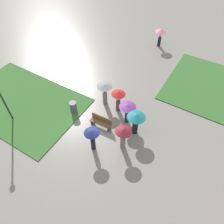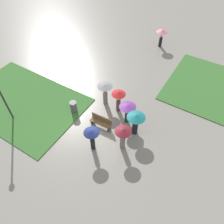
# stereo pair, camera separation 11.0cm
# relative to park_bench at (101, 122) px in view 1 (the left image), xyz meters

# --- Properties ---
(ground_plane) EXTENTS (90.00, 90.00, 0.00)m
(ground_plane) POSITION_rel_park_bench_xyz_m (0.19, -0.60, -0.46)
(ground_plane) COLOR gray
(lawn_patch_near) EXTENTS (9.43, 6.22, 0.06)m
(lawn_patch_near) POSITION_rel_park_bench_xyz_m (-6.52, -1.24, -0.43)
(lawn_patch_near) COLOR #386B2D
(lawn_patch_near) RESTS_ON ground_plane
(park_bench) EXTENTS (1.54, 0.48, 0.90)m
(park_bench) POSITION_rel_park_bench_xyz_m (0.00, 0.00, 0.00)
(park_bench) COLOR brown
(park_bench) RESTS_ON ground_plane
(trash_bin) EXTENTS (0.52, 0.52, 0.94)m
(trash_bin) POSITION_rel_park_bench_xyz_m (-2.44, 0.09, 0.02)
(trash_bin) COLOR #4C4C51
(trash_bin) RESTS_ON ground_plane
(crowd_person_red) EXTENTS (0.99, 0.99, 1.85)m
(crowd_person_red) POSITION_rel_park_bench_xyz_m (0.25, 1.90, 0.90)
(crowd_person_red) COLOR #47382D
(crowd_person_red) RESTS_ON ground_plane
(crowd_person_teal) EXTENTS (1.19, 1.19, 1.81)m
(crowd_person_teal) POSITION_rel_park_bench_xyz_m (2.23, 0.71, 0.86)
(crowd_person_teal) COLOR black
(crowd_person_teal) RESTS_ON ground_plane
(crowd_person_navy) EXTENTS (0.96, 0.96, 1.86)m
(crowd_person_navy) POSITION_rel_park_bench_xyz_m (0.56, -1.78, 0.91)
(crowd_person_navy) COLOR black
(crowd_person_navy) RESTS_ON ground_plane
(crowd_person_maroon) EXTENTS (1.02, 1.02, 1.86)m
(crowd_person_maroon) POSITION_rel_park_bench_xyz_m (2.10, -0.73, 0.86)
(crowd_person_maroon) COLOR slate
(crowd_person_maroon) RESTS_ON ground_plane
(crowd_person_grey) EXTENTS (1.12, 1.12, 1.87)m
(crowd_person_grey) POSITION_rel_park_bench_xyz_m (-0.96, 2.04, 0.87)
(crowd_person_grey) COLOR slate
(crowd_person_grey) RESTS_ON ground_plane
(crowd_person_purple) EXTENTS (1.14, 1.14, 1.70)m
(crowd_person_purple) POSITION_rel_park_bench_xyz_m (1.31, 1.27, 0.83)
(crowd_person_purple) COLOR #1E3328
(crowd_person_purple) RESTS_ON ground_plane
(lone_walker_far_path) EXTENTS (1.11, 1.11, 1.79)m
(lone_walker_far_path) POSITION_rel_park_bench_xyz_m (-0.62, 11.67, 0.93)
(lone_walker_far_path) COLOR black
(lone_walker_far_path) RESTS_ON ground_plane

